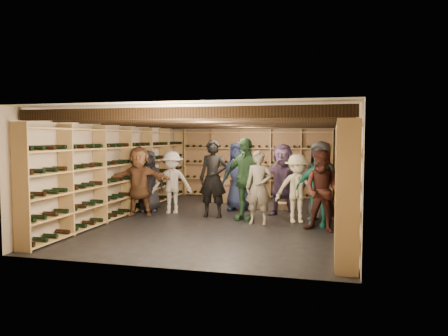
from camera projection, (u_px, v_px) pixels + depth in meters
name	position (u px, v px, depth m)	size (l,w,h in m)	color
ground	(228.00, 219.00, 10.19)	(8.00, 8.00, 0.00)	black
walls	(228.00, 167.00, 10.10)	(5.52, 8.02, 2.40)	#B8A58F
ceiling	(228.00, 115.00, 10.02)	(5.50, 8.00, 0.01)	beige
ceiling_joists	(228.00, 121.00, 10.03)	(5.40, 7.12, 0.18)	black
wine_rack_left	(126.00, 171.00, 10.74)	(0.32, 7.50, 2.15)	tan
wine_rack_right	(342.00, 175.00, 9.49)	(0.32, 7.50, 2.15)	tan
wine_rack_back	(256.00, 163.00, 13.82)	(4.70, 0.30, 2.15)	tan
crate_stack_left	(220.00, 190.00, 12.85)	(0.59, 0.51, 0.68)	#A37A56
crate_stack_right	(252.00, 199.00, 11.65)	(0.58, 0.47, 0.51)	#A37A56
crate_loose	(285.00, 206.00, 11.49)	(0.50, 0.33, 0.17)	#A37A56
person_0	(149.00, 181.00, 11.09)	(0.77, 0.50, 1.57)	black
person_1	(213.00, 179.00, 10.31)	(0.67, 0.44, 1.84)	black
person_3	(297.00, 189.00, 9.68)	(0.98, 0.56, 1.52)	beige
person_4	(318.00, 189.00, 9.27)	(0.93, 0.39, 1.60)	#208470
person_5	(139.00, 181.00, 10.55)	(1.56, 0.50, 1.68)	brown
person_6	(238.00, 176.00, 11.33)	(0.87, 0.57, 1.78)	#1D2646
person_7	(259.00, 187.00, 9.49)	(0.59, 0.39, 1.61)	gray
person_8	(323.00, 191.00, 8.72)	(0.80, 0.62, 1.65)	#401D19
person_9	(172.00, 182.00, 10.89)	(1.00, 0.57, 1.54)	beige
person_10	(245.00, 179.00, 9.96)	(1.11, 0.46, 1.89)	#284C2C
person_11	(282.00, 180.00, 10.55)	(1.61, 0.51, 1.74)	slate
person_12	(320.00, 181.00, 9.89)	(0.89, 0.58, 1.81)	#323337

